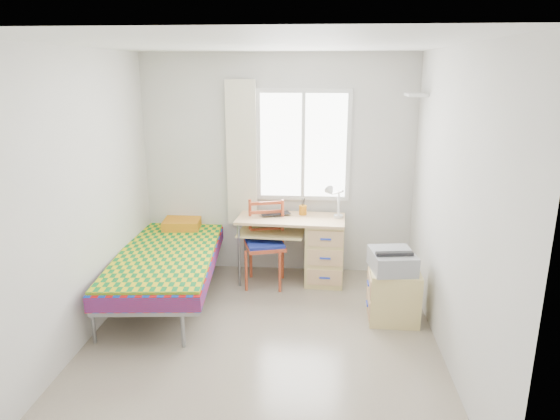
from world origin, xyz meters
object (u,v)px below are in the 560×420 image
Objects in this scene: cabinet at (393,295)px; printer at (392,260)px; bed at (170,256)px; chair at (266,238)px; desk at (319,247)px.

printer reaches higher than cabinet.
bed is at bearing 163.43° from printer.
chair is at bearing 150.70° from cabinet.
chair reaches higher than printer.
chair reaches higher than cabinet.
bed is 1.79× the size of desk.
desk is 2.47× the size of printer.
desk is 2.39× the size of cabinet.
desk is at bearing 12.74° from bed.
bed reaches higher than desk.
cabinet is (0.74, -0.90, -0.15)m from desk.
chair is at bearing -166.47° from desk.
desk is at bearing 130.44° from cabinet.
bed is 1.09m from chair.
cabinet is 0.36m from printer.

